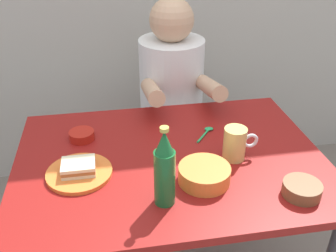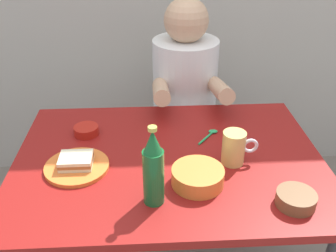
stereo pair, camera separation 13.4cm
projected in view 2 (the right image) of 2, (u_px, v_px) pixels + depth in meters
name	position (u px, v px, depth m)	size (l,w,h in m)	color
dining_table	(169.00, 178.00, 1.41)	(1.10, 0.80, 0.74)	maroon
stool	(183.00, 150.00, 2.11)	(0.34, 0.34, 0.45)	#4C4C51
person_seated	(185.00, 81.00, 1.89)	(0.33, 0.56, 0.72)	white
plate_orange	(77.00, 167.00, 1.30)	(0.22, 0.22, 0.01)	orange
sandwich	(76.00, 161.00, 1.29)	(0.11, 0.09, 0.04)	beige
beer_mug	(234.00, 148.00, 1.31)	(0.13, 0.08, 0.12)	#D1BC66
beer_bottle	(153.00, 169.00, 1.10)	(0.06, 0.06, 0.26)	#19602D
sambal_bowl_red	(86.00, 130.00, 1.49)	(0.10, 0.10, 0.03)	#B21E14
condiment_bowl_brown	(296.00, 198.00, 1.14)	(0.12, 0.12, 0.04)	brown
soup_bowl_orange	(198.00, 176.00, 1.22)	(0.17, 0.17, 0.05)	orange
spoon	(210.00, 134.00, 1.49)	(0.09, 0.10, 0.01)	#26A559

